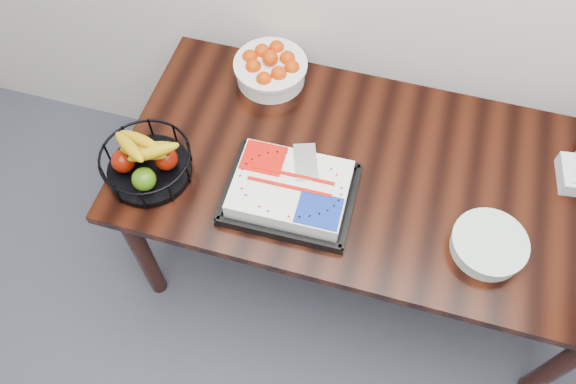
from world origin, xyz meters
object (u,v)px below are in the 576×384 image
(table, at_px, (370,184))
(tangerine_bowl, at_px, (270,65))
(cake_tray, at_px, (290,191))
(fruit_basket, at_px, (147,162))
(plate_stack, at_px, (488,245))

(table, distance_m, tangerine_bowl, 0.60)
(cake_tray, xyz_separation_m, tangerine_bowl, (-0.22, 0.50, 0.04))
(fruit_basket, bearing_deg, tangerine_bowl, 62.41)
(table, xyz_separation_m, cake_tray, (-0.25, -0.18, 0.13))
(table, bearing_deg, cake_tray, -144.29)
(cake_tray, distance_m, plate_stack, 0.67)
(cake_tray, xyz_separation_m, fruit_basket, (-0.50, -0.04, 0.03))
(cake_tray, height_order, fruit_basket, fruit_basket)
(tangerine_bowl, height_order, plate_stack, tangerine_bowl)
(tangerine_bowl, bearing_deg, cake_tray, -66.30)
(fruit_basket, xyz_separation_m, plate_stack, (1.17, 0.02, -0.04))
(table, relative_size, fruit_basket, 5.70)
(table, height_order, fruit_basket, fruit_basket)
(table, height_order, tangerine_bowl, tangerine_bowl)
(plate_stack, bearing_deg, cake_tray, 178.45)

